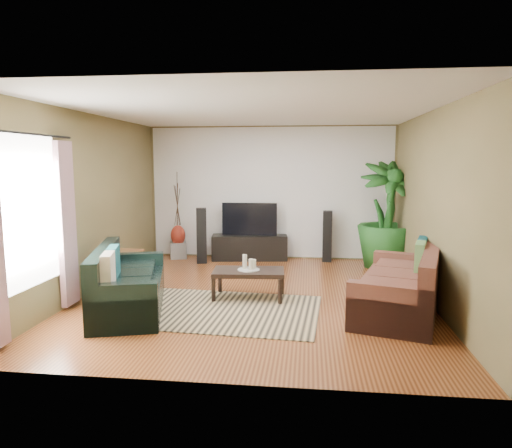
# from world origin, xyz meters

# --- Properties ---
(floor) EXTENTS (5.50, 5.50, 0.00)m
(floor) POSITION_xyz_m (0.00, 0.00, 0.00)
(floor) COLOR brown
(floor) RESTS_ON ground
(ceiling) EXTENTS (5.50, 5.50, 0.00)m
(ceiling) POSITION_xyz_m (0.00, 0.00, 2.70)
(ceiling) COLOR white
(ceiling) RESTS_ON ground
(wall_back) EXTENTS (5.00, 0.00, 5.00)m
(wall_back) POSITION_xyz_m (0.00, 2.75, 1.35)
(wall_back) COLOR brown
(wall_back) RESTS_ON ground
(wall_front) EXTENTS (5.00, 0.00, 5.00)m
(wall_front) POSITION_xyz_m (0.00, -2.75, 1.35)
(wall_front) COLOR brown
(wall_front) RESTS_ON ground
(wall_left) EXTENTS (0.00, 5.50, 5.50)m
(wall_left) POSITION_xyz_m (-2.50, 0.00, 1.35)
(wall_left) COLOR brown
(wall_left) RESTS_ON ground
(wall_right) EXTENTS (0.00, 5.50, 5.50)m
(wall_right) POSITION_xyz_m (2.50, 0.00, 1.35)
(wall_right) COLOR brown
(wall_right) RESTS_ON ground
(backwall_panel) EXTENTS (4.90, 0.00, 4.90)m
(backwall_panel) POSITION_xyz_m (0.00, 2.74, 1.35)
(backwall_panel) COLOR white
(backwall_panel) RESTS_ON ground
(window_pane) EXTENTS (0.00, 1.80, 1.80)m
(window_pane) POSITION_xyz_m (-2.48, -1.60, 1.40)
(window_pane) COLOR white
(window_pane) RESTS_ON ground
(curtain_far) EXTENTS (0.08, 0.35, 2.20)m
(curtain_far) POSITION_xyz_m (-2.43, -0.85, 1.15)
(curtain_far) COLOR gray
(curtain_far) RESTS_ON ground
(curtain_rod) EXTENTS (0.03, 1.90, 0.03)m
(curtain_rod) POSITION_xyz_m (-2.43, -1.60, 2.30)
(curtain_rod) COLOR black
(curtain_rod) RESTS_ON ground
(sofa_left) EXTENTS (1.33, 2.09, 0.85)m
(sofa_left) POSITION_xyz_m (-1.59, -0.84, 0.42)
(sofa_left) COLOR black
(sofa_left) RESTS_ON floor
(sofa_right) EXTENTS (1.53, 2.31, 0.85)m
(sofa_right) POSITION_xyz_m (1.99, -0.47, 0.42)
(sofa_right) COLOR brown
(sofa_right) RESTS_ON floor
(area_rug) EXTENTS (2.57, 1.90, 0.01)m
(area_rug) POSITION_xyz_m (-0.29, -0.76, 0.01)
(area_rug) COLOR tan
(area_rug) RESTS_ON floor
(coffee_table) EXTENTS (1.07, 0.64, 0.42)m
(coffee_table) POSITION_xyz_m (-0.07, -0.14, 0.21)
(coffee_table) COLOR black
(coffee_table) RESTS_ON floor
(candle_tray) EXTENTS (0.32, 0.32, 0.01)m
(candle_tray) POSITION_xyz_m (-0.07, -0.14, 0.43)
(candle_tray) COLOR #999994
(candle_tray) RESTS_ON coffee_table
(candle_tall) EXTENTS (0.07, 0.07, 0.21)m
(candle_tall) POSITION_xyz_m (-0.13, -0.11, 0.54)
(candle_tall) COLOR beige
(candle_tall) RESTS_ON candle_tray
(candle_mid) EXTENTS (0.07, 0.07, 0.16)m
(candle_mid) POSITION_xyz_m (-0.03, -0.18, 0.51)
(candle_mid) COLOR beige
(candle_mid) RESTS_ON candle_tray
(candle_short) EXTENTS (0.07, 0.07, 0.13)m
(candle_short) POSITION_xyz_m (0.00, -0.08, 0.50)
(candle_short) COLOR beige
(candle_short) RESTS_ON candle_tray
(tv_stand) EXTENTS (1.56, 0.64, 0.50)m
(tv_stand) POSITION_xyz_m (-0.40, 2.50, 0.25)
(tv_stand) COLOR black
(tv_stand) RESTS_ON floor
(television) EXTENTS (1.11, 0.06, 0.66)m
(television) POSITION_xyz_m (-0.40, 2.50, 0.83)
(television) COLOR black
(television) RESTS_ON tv_stand
(speaker_left) EXTENTS (0.24, 0.26, 1.08)m
(speaker_left) POSITION_xyz_m (-1.30, 2.09, 0.54)
(speaker_left) COLOR black
(speaker_left) RESTS_ON floor
(speaker_right) EXTENTS (0.19, 0.21, 1.02)m
(speaker_right) POSITION_xyz_m (1.16, 2.50, 0.51)
(speaker_right) COLOR black
(speaker_right) RESTS_ON floor
(potted_plant) EXTENTS (1.36, 1.36, 2.00)m
(potted_plant) POSITION_xyz_m (2.25, 2.10, 1.00)
(potted_plant) COLOR #1B511B
(potted_plant) RESTS_ON floor
(plant_pot) EXTENTS (0.37, 0.37, 0.29)m
(plant_pot) POSITION_xyz_m (2.25, 2.10, 0.14)
(plant_pot) COLOR black
(plant_pot) RESTS_ON floor
(pedestal) EXTENTS (0.41, 0.41, 0.33)m
(pedestal) POSITION_xyz_m (-1.89, 2.48, 0.16)
(pedestal) COLOR gray
(pedestal) RESTS_ON floor
(vase) EXTENTS (0.30, 0.30, 0.42)m
(vase) POSITION_xyz_m (-1.89, 2.48, 0.48)
(vase) COLOR maroon
(vase) RESTS_ON pedestal
(side_table) EXTENTS (0.54, 0.54, 0.51)m
(side_table) POSITION_xyz_m (-2.25, 0.60, 0.25)
(side_table) COLOR brown
(side_table) RESTS_ON floor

